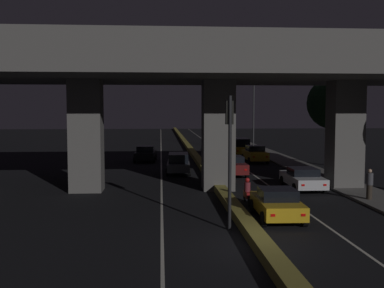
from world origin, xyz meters
The scene contains 19 objects.
ground_plane centered at (0.00, 0.00, 0.00)m, with size 200.00×200.00×0.00m, color black.
lane_line_left_inner centered at (-3.47, 35.00, 0.00)m, with size 0.12×126.00×0.00m, color beige.
lane_line_right_inner centered at (3.47, 35.00, 0.00)m, with size 0.12×126.00×0.00m, color beige.
median_divider centered at (0.00, 35.00, 0.21)m, with size 0.66×126.00×0.41m, color olive.
sidewalk_right centered at (8.29, 28.00, 0.07)m, with size 2.75×126.00×0.13m, color #5B5956.
elevated_overpass centered at (-0.35, 11.55, 7.38)m, with size 34.07×11.04×9.77m.
traffic_light_left_of_median centered at (-0.73, 2.26, 3.71)m, with size 0.30×0.49×5.46m.
street_lamp centered at (7.35, 37.70, 5.04)m, with size 2.29×0.32×8.58m.
car_taxi_yellow_lead centered at (1.67, 3.80, 0.72)m, with size 2.02×4.01×1.41m.
car_white_second centered at (5.20, 11.16, 0.69)m, with size 2.02×4.45×1.34m.
car_dark_red_third centered at (1.80, 17.42, 0.74)m, with size 1.95×4.46×1.45m.
car_taxi_yellow_fourth centered at (5.28, 25.58, 0.78)m, with size 1.94×4.30×1.58m.
car_taxi_yellow_fifth centered at (4.97, 31.66, 0.99)m, with size 2.02×4.46×1.86m.
car_grey_lead_oncoming centered at (-2.14, 18.87, 0.79)m, with size 1.99×4.49×1.53m.
car_black_second_oncoming centered at (-4.96, 26.95, 0.73)m, with size 2.11×4.05×1.46m.
motorcycle_red_filtering_near centered at (0.98, 7.19, 0.59)m, with size 0.32×1.91×1.37m.
motorcycle_black_filtering_mid centered at (0.81, 14.92, 0.59)m, with size 0.32×1.98×1.37m.
pedestrian_on_sidewalk centered at (7.59, 7.28, 0.94)m, with size 0.36×0.36×1.63m.
roadside_tree_kerbside_mid centered at (11.43, 22.35, 5.46)m, with size 4.54×4.54×7.75m.
Camera 1 is at (-3.50, -15.66, 4.90)m, focal length 42.00 mm.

